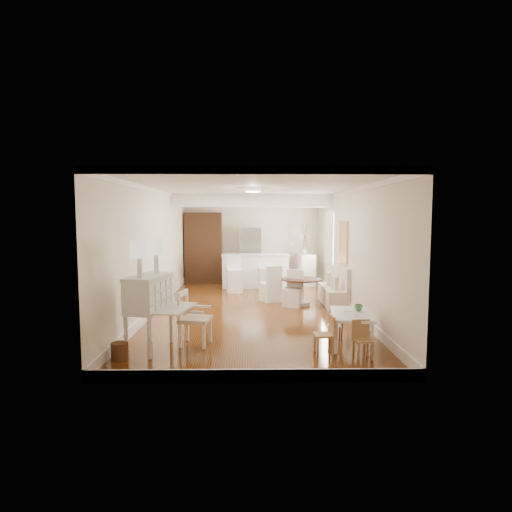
{
  "coord_description": "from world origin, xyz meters",
  "views": [
    {
      "loc": [
        -0.06,
        -9.92,
        2.17
      ],
      "look_at": [
        0.08,
        0.3,
        1.23
      ],
      "focal_mm": 30.0,
      "sensor_mm": 36.0,
      "label": 1
    }
  ],
  "objects_px": {
    "bar_stool_left": "(235,274)",
    "kids_chair_b": "(335,325)",
    "slip_chair_far": "(270,283)",
    "secretary_bureau": "(149,313)",
    "breakfast_counter": "(255,271)",
    "pantry_cabinet": "(204,248)",
    "slip_chair_near": "(293,288)",
    "kids_table": "(351,329)",
    "kids_chair_c": "(363,340)",
    "gustavian_armchair": "(195,318)",
    "kids_chair_a": "(324,334)",
    "wicker_basket": "(120,351)",
    "dining_table": "(301,292)",
    "fridge": "(261,255)",
    "sideboard": "(305,269)",
    "bar_stool_right": "(266,272)"
  },
  "relations": [
    {
      "from": "gustavian_armchair",
      "to": "kids_chair_c",
      "type": "relative_size",
      "value": 1.57
    },
    {
      "from": "gustavian_armchair",
      "to": "dining_table",
      "type": "height_order",
      "value": "gustavian_armchair"
    },
    {
      "from": "secretary_bureau",
      "to": "slip_chair_near",
      "type": "distance_m",
      "value": 4.3
    },
    {
      "from": "kids_chair_c",
      "to": "bar_stool_right",
      "type": "xyz_separation_m",
      "value": [
        -1.27,
        6.3,
        0.22
      ]
    },
    {
      "from": "bar_stool_left",
      "to": "kids_chair_b",
      "type": "bearing_deg",
      "value": -76.96
    },
    {
      "from": "slip_chair_far",
      "to": "fridge",
      "type": "distance_m",
      "value": 3.24
    },
    {
      "from": "kids_chair_a",
      "to": "breakfast_counter",
      "type": "xyz_separation_m",
      "value": [
        -1.01,
        6.41,
        0.2
      ]
    },
    {
      "from": "secretary_bureau",
      "to": "kids_chair_b",
      "type": "xyz_separation_m",
      "value": [
        3.15,
        0.55,
        -0.36
      ]
    },
    {
      "from": "slip_chair_far",
      "to": "pantry_cabinet",
      "type": "bearing_deg",
      "value": -83.73
    },
    {
      "from": "bar_stool_right",
      "to": "kids_chair_c",
      "type": "bearing_deg",
      "value": -85.1
    },
    {
      "from": "dining_table",
      "to": "secretary_bureau",
      "type": "bearing_deg",
      "value": -129.53
    },
    {
      "from": "breakfast_counter",
      "to": "pantry_cabinet",
      "type": "relative_size",
      "value": 0.89
    },
    {
      "from": "kids_chair_a",
      "to": "secretary_bureau",
      "type": "bearing_deg",
      "value": -96.75
    },
    {
      "from": "kids_chair_b",
      "to": "sideboard",
      "type": "xyz_separation_m",
      "value": [
        0.24,
        6.16,
        0.24
      ]
    },
    {
      "from": "secretary_bureau",
      "to": "pantry_cabinet",
      "type": "xyz_separation_m",
      "value": [
        0.1,
        7.25,
        0.53
      ]
    },
    {
      "from": "kids_chair_a",
      "to": "bar_stool_left",
      "type": "relative_size",
      "value": 0.6
    },
    {
      "from": "slip_chair_far",
      "to": "kids_chair_b",
      "type": "bearing_deg",
      "value": 79.77
    },
    {
      "from": "kids_chair_a",
      "to": "kids_table",
      "type": "bearing_deg",
      "value": 127.22
    },
    {
      "from": "secretary_bureau",
      "to": "breakfast_counter",
      "type": "bearing_deg",
      "value": 85.36
    },
    {
      "from": "gustavian_armchair",
      "to": "fridge",
      "type": "bearing_deg",
      "value": -0.61
    },
    {
      "from": "kids_chair_c",
      "to": "slip_chair_far",
      "type": "distance_m",
      "value": 4.65
    },
    {
      "from": "gustavian_armchair",
      "to": "kids_chair_c",
      "type": "bearing_deg",
      "value": -95.35
    },
    {
      "from": "kids_chair_c",
      "to": "fridge",
      "type": "distance_m",
      "value": 7.84
    },
    {
      "from": "secretary_bureau",
      "to": "breakfast_counter",
      "type": "height_order",
      "value": "secretary_bureau"
    },
    {
      "from": "kids_chair_c",
      "to": "kids_table",
      "type": "bearing_deg",
      "value": 86.87
    },
    {
      "from": "kids_table",
      "to": "kids_chair_a",
      "type": "bearing_deg",
      "value": -140.9
    },
    {
      "from": "kids_chair_b",
      "to": "slip_chair_far",
      "type": "distance_m",
      "value": 3.61
    },
    {
      "from": "sideboard",
      "to": "secretary_bureau",
      "type": "bearing_deg",
      "value": -124.13
    },
    {
      "from": "secretary_bureau",
      "to": "sideboard",
      "type": "height_order",
      "value": "secretary_bureau"
    },
    {
      "from": "secretary_bureau",
      "to": "wicker_basket",
      "type": "relative_size",
      "value": 4.71
    },
    {
      "from": "kids_table",
      "to": "kids_chair_c",
      "type": "distance_m",
      "value": 0.67
    },
    {
      "from": "secretary_bureau",
      "to": "pantry_cabinet",
      "type": "bearing_deg",
      "value": 100.83
    },
    {
      "from": "dining_table",
      "to": "slip_chair_far",
      "type": "distance_m",
      "value": 0.9
    },
    {
      "from": "breakfast_counter",
      "to": "sideboard",
      "type": "relative_size",
      "value": 1.99
    },
    {
      "from": "breakfast_counter",
      "to": "fridge",
      "type": "bearing_deg",
      "value": 79.22
    },
    {
      "from": "gustavian_armchair",
      "to": "breakfast_counter",
      "type": "relative_size",
      "value": 0.45
    },
    {
      "from": "bar_stool_right",
      "to": "sideboard",
      "type": "height_order",
      "value": "bar_stool_right"
    },
    {
      "from": "gustavian_armchair",
      "to": "slip_chair_far",
      "type": "xyz_separation_m",
      "value": [
        1.45,
        3.76,
        0.01
      ]
    },
    {
      "from": "breakfast_counter",
      "to": "sideboard",
      "type": "distance_m",
      "value": 1.67
    },
    {
      "from": "kids_chair_c",
      "to": "slip_chair_far",
      "type": "bearing_deg",
      "value": 99.75
    },
    {
      "from": "secretary_bureau",
      "to": "kids_table",
      "type": "xyz_separation_m",
      "value": [
        3.35,
        0.2,
        -0.34
      ]
    },
    {
      "from": "kids_chair_a",
      "to": "kids_chair_c",
      "type": "distance_m",
      "value": 0.61
    },
    {
      "from": "kids_table",
      "to": "slip_chair_far",
      "type": "distance_m",
      "value": 4.0
    },
    {
      "from": "fridge",
      "to": "bar_stool_right",
      "type": "bearing_deg",
      "value": -85.91
    },
    {
      "from": "kids_chair_a",
      "to": "sideboard",
      "type": "relative_size",
      "value": 0.61
    },
    {
      "from": "slip_chair_near",
      "to": "breakfast_counter",
      "type": "height_order",
      "value": "breakfast_counter"
    },
    {
      "from": "wicker_basket",
      "to": "fridge",
      "type": "height_order",
      "value": "fridge"
    },
    {
      "from": "fridge",
      "to": "sideboard",
      "type": "bearing_deg",
      "value": -20.32
    },
    {
      "from": "kids_chair_c",
      "to": "dining_table",
      "type": "bearing_deg",
      "value": 91.48
    },
    {
      "from": "wicker_basket",
      "to": "bar_stool_right",
      "type": "distance_m",
      "value": 6.78
    }
  ]
}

